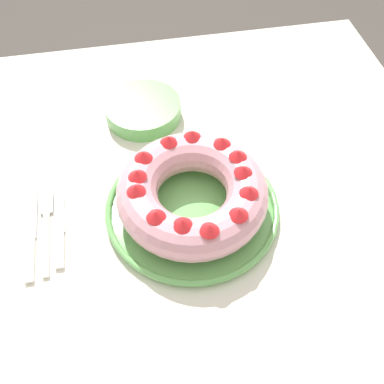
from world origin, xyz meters
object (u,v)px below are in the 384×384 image
cake_knife (60,235)px  serving_knife (31,241)px  serving_dish (192,207)px  side_bowl (143,110)px  bundt_cake (192,191)px  fork (47,226)px

cake_knife → serving_knife: bearing=-170.3°
serving_dish → side_bowl: side_bowl is taller
bundt_cake → side_bowl: 0.30m
serving_dish → bundt_cake: size_ratio=1.19×
serving_dish → cake_knife: (-0.26, -0.01, -0.01)m
bundt_cake → cake_knife: size_ratio=1.67×
bundt_cake → fork: bundt_cake is taller
fork → side_bowl: size_ratio=1.11×
serving_dish → bundt_cake: 0.05m
serving_dish → fork: (-0.28, 0.01, -0.01)m
serving_knife → side_bowl: (0.25, 0.30, 0.02)m
bundt_cake → serving_knife: (-0.31, -0.02, -0.06)m
serving_dish → bundt_cake: bearing=-30.5°
bundt_cake → serving_knife: size_ratio=1.40×
fork → serving_knife: bearing=-138.5°
fork → cake_knife: 0.04m
fork → serving_knife: serving_knife is taller
serving_dish → serving_knife: bearing=-177.2°
serving_dish → fork: 0.28m
serving_dish → bundt_cake: bundt_cake is taller
bundt_cake → cake_knife: bearing=-177.5°
serving_dish → cake_knife: serving_dish is taller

